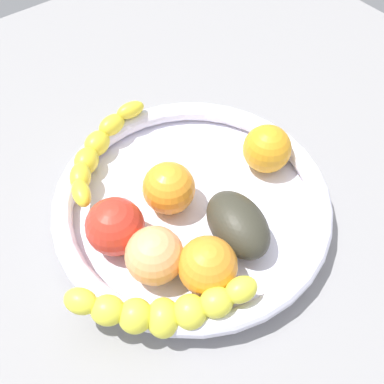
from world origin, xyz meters
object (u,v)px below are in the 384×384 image
Objects in this scene: fruit_bowl at (192,203)px; banana_draped_right at (97,150)px; peach_blush at (155,255)px; tomato_red at (115,226)px; orange_mid_left at (169,188)px; avocado_dark at (238,224)px; orange_mid_right at (208,266)px; orange_front at (267,149)px; banana_draped_left at (163,309)px.

fruit_bowl is 2.13× the size of banana_draped_right.
tomato_red is at bearing -75.81° from peach_blush.
fruit_bowl is 5.32× the size of orange_mid_left.
fruit_bowl is 5.10× the size of tomato_red.
avocado_dark is at bearing 111.30° from orange_mid_left.
fruit_bowl is at bearing -118.32° from orange_mid_right.
peach_blush is (3.92, -4.64, 0.01)cm from orange_mid_right.
peach_blush is (21.30, 4.14, 0.10)cm from orange_front.
orange_mid_right is 1.00× the size of peach_blush.
orange_mid_left is 8.42cm from tomato_red.
banana_draped_right is 12.19cm from orange_mid_left.
orange_mid_right is (2.96, 11.42, 0.01)cm from orange_mid_left.
avocado_dark is (-6.51, -2.30, -0.56)cm from orange_mid_right.
fruit_bowl is 3.62× the size of avocado_dark.
orange_front is (-18.17, 14.22, 0.50)cm from banana_draped_right.
banana_draped_right is at bearing -104.08° from banana_draped_left.
fruit_bowl is 1.96× the size of banana_draped_left.
banana_draped_right is 23.02cm from orange_mid_right.
orange_mid_left is at bearing -44.60° from fruit_bowl.
orange_front is 19.48cm from orange_mid_right.
avocado_dark is (10.87, 6.48, -0.47)cm from orange_front.
orange_mid_right is (17.38, 8.78, 0.09)cm from orange_front.
orange_mid_left is at bearing -135.41° from peach_blush.
orange_mid_right is at bearing 117.10° from tomato_red.
banana_draped_right is 18.63cm from peach_blush.
fruit_bowl is 15.00cm from banana_draped_right.
peach_blush reaches higher than avocado_dark.
orange_mid_left reaches higher than banana_draped_left.
peach_blush is at bearing 44.59° from orange_mid_left.
banana_draped_left is 1.09× the size of banana_draped_right.
banana_draped_left reaches higher than banana_draped_right.
tomato_red is at bearing 69.51° from banana_draped_right.
banana_draped_left is at bearing 62.72° from peach_blush.
orange_mid_right is at bearing 91.96° from banana_draped_right.
orange_mid_left is (-3.74, 11.58, 0.58)cm from banana_draped_right.
tomato_red reaches higher than banana_draped_left.
tomato_red is at bearing -62.90° from orange_mid_right.
orange_mid_right is 6.08cm from peach_blush.
banana_draped_right is 2.48× the size of peach_blush.
orange_mid_right is at bearing 19.46° from avocado_dark.
banana_draped_right is 1.70× the size of avocado_dark.
fruit_bowl is at bearing -78.25° from avocado_dark.
banana_draped_left is at bearing 7.74° from orange_mid_right.
banana_draped_left is 26.05cm from orange_front.
banana_draped_right is 2.49× the size of orange_mid_right.
orange_mid_left is 9.65cm from peach_blush.
peach_blush is (6.87, 6.78, 0.02)cm from orange_mid_left.
orange_mid_left is at bearing -68.70° from avocado_dark.
tomato_red is (8.38, 0.82, 0.15)cm from orange_mid_left.
fruit_bowl is at bearing -139.00° from banana_draped_left.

